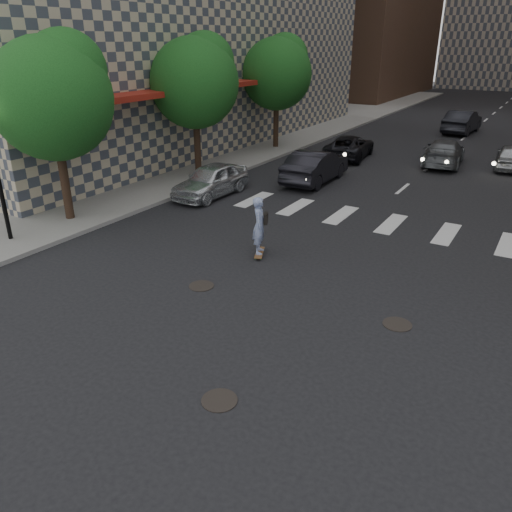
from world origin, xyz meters
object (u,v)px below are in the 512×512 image
Objects in this scene: tree_b at (197,79)px; silver_sedan at (211,180)px; skateboarder at (260,226)px; traffic_car_d at (512,157)px; tree_a at (55,93)px; tree_c at (279,70)px; traffic_car_e at (462,122)px; traffic_car_b at (444,152)px; traffic_car_c at (349,147)px; traffic_car_a at (315,166)px.

tree_b reaches higher than silver_sedan.
silver_sedan is (-5.20, 4.59, -0.30)m from skateboarder.
tree_b is 1.70× the size of traffic_car_d.
tree_c is (0.00, 16.00, 0.00)m from tree_a.
skateboarder is 0.39× the size of traffic_car_e.
tree_c is at bearing 2.68° from traffic_car_d.
tree_a is at bearing -114.66° from silver_sedan.
tree_b reaches higher than traffic_car_b.
tree_c is at bearing -1.28° from traffic_car_b.
tree_c is 17.45m from skateboarder.
tree_b reaches higher than traffic_car_c.
tree_a is 17.02m from traffic_car_c.
tree_b is 8.00m from tree_c.
traffic_car_a is at bearing 79.92° from skateboarder.
tree_b is at bearing 69.83° from traffic_car_e.
tree_c is at bearing 92.76° from skateboarder.
tree_a is 19.89m from traffic_car_b.
traffic_car_b is (9.95, 0.76, -3.96)m from tree_c.
tree_a is 1.40× the size of traffic_car_b.
tree_a is 8.00m from tree_b.
tree_a reaches higher than traffic_car_e.
traffic_car_c is 1.19× the size of traffic_car_d.
tree_a is 1.70× the size of traffic_car_d.
silver_sedan is at bearing 64.71° from tree_a.
traffic_car_e is at bearing -71.37° from traffic_car_d.
silver_sedan is at bearing 55.80° from traffic_car_a.
tree_a is at bearing 66.20° from traffic_car_c.
traffic_car_a is (2.91, 4.49, 0.07)m from silver_sedan.
skateboarder is at bearing -63.05° from tree_c.
traffic_car_b reaches higher than traffic_car_d.
skateboarder reaches higher than traffic_car_a.
silver_sedan reaches higher than traffic_car_b.
traffic_car_b is 11.29m from traffic_car_e.
tree_a reaches higher than silver_sedan.
skateboarder is 0.41× the size of traffic_car_a.
silver_sedan is 1.06× the size of traffic_car_d.
traffic_car_c is (4.86, -0.19, -4.00)m from tree_c.
traffic_car_b is at bearing 99.33° from traffic_car_e.
traffic_car_a is 0.99× the size of traffic_car_b.
traffic_car_e is at bearing 63.48° from skateboarder.
traffic_car_a is 1.20× the size of traffic_car_d.
skateboarder reaches higher than traffic_car_c.
traffic_car_e is (1.11, 27.22, -0.19)m from skateboarder.
tree_b is (0.00, 8.00, 0.00)m from tree_a.
traffic_car_a is at bearing 89.01° from traffic_car_c.
traffic_car_d is (13.25, 17.65, -3.98)m from tree_a.
traffic_car_c is at bearing 75.58° from traffic_car_e.
traffic_car_d is at bearing -170.58° from traffic_car_b.
traffic_car_b is at bearing 4.37° from tree_c.
skateboarder is 27.24m from traffic_car_e.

